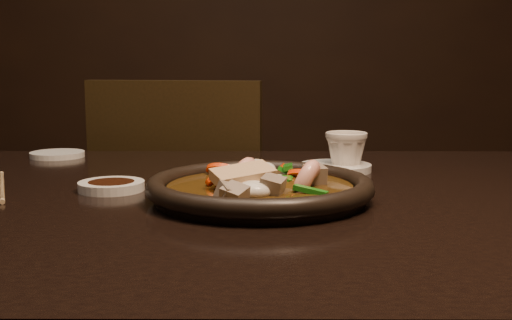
{
  "coord_description": "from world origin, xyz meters",
  "views": [
    {
      "loc": [
        0.12,
        -0.9,
        0.94
      ],
      "look_at": [
        0.12,
        0.0,
        0.8
      ],
      "focal_mm": 45.0,
      "sensor_mm": 36.0,
      "label": 1
    }
  ],
  "objects_px": {
    "plate": "(260,189)",
    "tea_cup": "(346,150)",
    "table": "(174,246)",
    "chair": "(190,242)"
  },
  "relations": [
    {
      "from": "table",
      "to": "plate",
      "type": "bearing_deg",
      "value": -16.77
    },
    {
      "from": "table",
      "to": "chair",
      "type": "distance_m",
      "value": 0.69
    },
    {
      "from": "plate",
      "to": "tea_cup",
      "type": "xyz_separation_m",
      "value": [
        0.15,
        0.24,
        0.02
      ]
    },
    {
      "from": "table",
      "to": "tea_cup",
      "type": "height_order",
      "value": "tea_cup"
    },
    {
      "from": "chair",
      "to": "tea_cup",
      "type": "height_order",
      "value": "chair"
    },
    {
      "from": "plate",
      "to": "tea_cup",
      "type": "relative_size",
      "value": 4.29
    },
    {
      "from": "table",
      "to": "plate",
      "type": "height_order",
      "value": "plate"
    },
    {
      "from": "plate",
      "to": "table",
      "type": "bearing_deg",
      "value": 163.23
    },
    {
      "from": "chair",
      "to": "plate",
      "type": "height_order",
      "value": "chair"
    },
    {
      "from": "chair",
      "to": "plate",
      "type": "bearing_deg",
      "value": 113.5
    }
  ]
}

